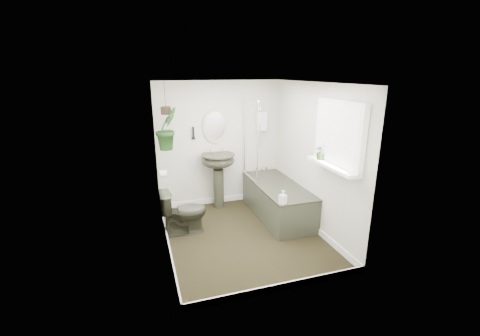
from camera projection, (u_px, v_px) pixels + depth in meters
name	position (u px, v px, depth m)	size (l,w,h in m)	color
floor	(243.00, 236.00, 5.00)	(2.30, 2.80, 0.02)	black
ceiling	(243.00, 82.00, 4.33)	(2.30, 2.80, 0.02)	white
wall_back	(219.00, 144.00, 5.95)	(2.30, 0.02, 2.30)	beige
wall_front	(285.00, 200.00, 3.38)	(2.30, 0.02, 2.30)	beige
wall_left	(162.00, 172.00, 4.32)	(0.02, 2.80, 2.30)	beige
wall_right	(314.00, 158.00, 5.00)	(0.02, 2.80, 2.30)	beige
skirting	(243.00, 232.00, 4.98)	(2.30, 2.80, 0.10)	white
bathtub	(277.00, 200.00, 5.60)	(0.72, 1.72, 0.58)	#2B2C20
bath_screen	(251.00, 140.00, 5.67)	(0.04, 0.72, 1.40)	silver
shower_box	(261.00, 121.00, 6.00)	(0.20, 0.10, 0.35)	white
oval_mirror	(215.00, 126.00, 5.79)	(0.46, 0.03, 0.62)	#BFB78D
wall_sconce	(193.00, 133.00, 5.69)	(0.04, 0.04, 0.22)	black
toilet_roll_holder	(163.00, 174.00, 5.05)	(0.11, 0.11, 0.11)	white
window_recess	(339.00, 135.00, 4.20)	(0.08, 1.00, 0.90)	white
window_sill	(332.00, 166.00, 4.30)	(0.18, 1.00, 0.04)	white
window_blinds	(336.00, 135.00, 4.19)	(0.01, 0.86, 0.76)	white
toilet	(184.00, 212.00, 4.99)	(0.40, 0.70, 0.71)	#2B2C20
pedestal_sink	(219.00, 181.00, 5.91)	(0.60, 0.51, 1.03)	#2B2C20
sill_plant	(321.00, 152.00, 4.52)	(0.20, 0.17, 0.22)	black
hanging_plant	(167.00, 128.00, 5.12)	(0.38, 0.31, 0.69)	black
soap_bottle	(283.00, 197.00, 4.69)	(0.09, 0.09, 0.21)	black
hanging_pot	(166.00, 111.00, 5.04)	(0.16, 0.16, 0.12)	black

